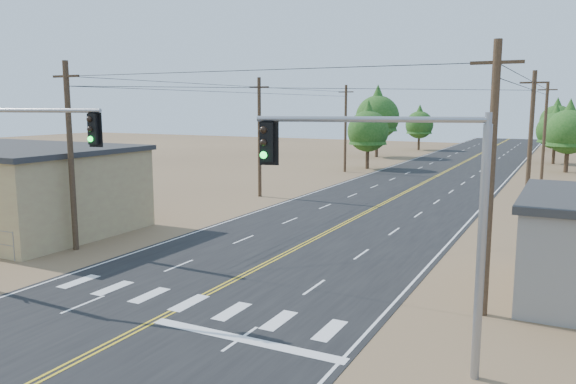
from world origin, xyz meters
The scene contains 14 objects.
road centered at (0.00, 30.00, 0.01)m, with size 15.00×200.00×0.02m, color black.
utility_pole_left_near centered at (-10.50, 12.00, 5.12)m, with size 1.80×0.30×10.00m.
utility_pole_left_mid centered at (-10.50, 32.00, 5.12)m, with size 1.80×0.30×10.00m.
utility_pole_left_far centered at (-10.50, 52.00, 5.12)m, with size 1.80×0.30×10.00m.
utility_pole_right_near centered at (10.50, 12.00, 5.12)m, with size 1.80×0.30×10.00m.
utility_pole_right_mid centered at (10.50, 32.00, 5.12)m, with size 1.80×0.30×10.00m.
utility_pole_right_far centered at (10.50, 52.00, 5.12)m, with size 1.80×0.30×10.00m.
signal_mast_right centered at (9.19, 6.26, 5.12)m, with size 6.29×1.99×7.55m.
tree_left_near centered at (-9.23, 56.29, 5.09)m, with size 4.99×4.99×8.32m.
tree_left_mid centered at (-13.16, 71.98, 6.58)m, with size 6.45×6.45×10.76m.
tree_left_far centered at (-10.77, 88.00, 4.81)m, with size 4.72×4.72×7.87m.
tree_right_near centered at (12.55, 63.08, 5.21)m, with size 5.11×5.11×8.51m.
tree_right_mid centered at (10.91, 72.84, 4.86)m, with size 4.77×4.77×7.94m.
tree_right_far centered at (10.32, 98.04, 5.56)m, with size 5.45×5.45×9.08m.
Camera 1 is at (13.04, -9.09, 7.74)m, focal length 35.00 mm.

